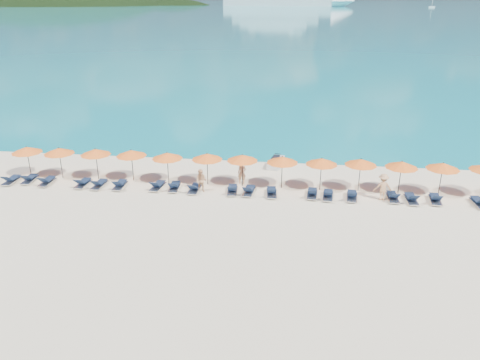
# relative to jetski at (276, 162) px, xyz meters

# --- Properties ---
(ground) EXTENTS (1400.00, 1400.00, 0.00)m
(ground) POSITION_rel_jetski_xyz_m (-2.00, -9.16, -0.33)
(ground) COLOR beige
(sea) EXTENTS (1600.00, 1300.00, 0.01)m
(sea) POSITION_rel_jetski_xyz_m (-2.00, 650.84, -0.33)
(sea) COLOR #1FA9B2
(sea) RESTS_ON ground
(headland_main) EXTENTS (374.00, 242.00, 126.50)m
(headland_main) POSITION_rel_jetski_xyz_m (-302.00, 530.84, -38.33)
(headland_main) COLOR black
(headland_main) RESTS_ON ground
(headland_small) EXTENTS (162.00, 126.00, 85.50)m
(headland_small) POSITION_rel_jetski_xyz_m (-152.00, 550.84, -35.33)
(headland_small) COLOR black
(headland_small) RESTS_ON ground
(sailboat_near) EXTENTS (5.54, 1.85, 10.16)m
(sailboat_near) POSITION_rel_jetski_xyz_m (127.65, 467.85, 0.71)
(sailboat_near) COLOR white
(sailboat_near) RESTS_ON ground
(jetski) EXTENTS (1.27, 2.38, 0.80)m
(jetski) POSITION_rel_jetski_xyz_m (0.00, 0.00, 0.00)
(jetski) COLOR silver
(jetski) RESTS_ON ground
(beachgoer_a) EXTENTS (0.58, 0.39, 1.58)m
(beachgoer_a) POSITION_rel_jetski_xyz_m (-2.15, -3.79, 0.46)
(beachgoer_a) COLOR tan
(beachgoer_a) RESTS_ON ground
(beachgoer_b) EXTENTS (0.80, 0.51, 1.57)m
(beachgoer_b) POSITION_rel_jetski_xyz_m (-4.64, -5.57, 0.46)
(beachgoer_b) COLOR tan
(beachgoer_b) RESTS_ON ground
(beachgoer_c) EXTENTS (1.19, 0.65, 1.76)m
(beachgoer_c) POSITION_rel_jetski_xyz_m (7.00, -5.44, 0.55)
(beachgoer_c) COLOR tan
(beachgoer_c) RESTS_ON ground
(umbrella_0) EXTENTS (2.10, 2.10, 2.28)m
(umbrella_0) POSITION_rel_jetski_xyz_m (-17.34, -4.29, 1.69)
(umbrella_0) COLOR black
(umbrella_0) RESTS_ON ground
(umbrella_1) EXTENTS (2.10, 2.10, 2.28)m
(umbrella_1) POSITION_rel_jetski_xyz_m (-14.97, -4.25, 1.69)
(umbrella_1) COLOR black
(umbrella_1) RESTS_ON ground
(umbrella_2) EXTENTS (2.10, 2.10, 2.28)m
(umbrella_2) POSITION_rel_jetski_xyz_m (-12.34, -4.17, 1.69)
(umbrella_2) COLOR black
(umbrella_2) RESTS_ON ground
(umbrella_3) EXTENTS (2.10, 2.10, 2.28)m
(umbrella_3) POSITION_rel_jetski_xyz_m (-9.79, -4.11, 1.69)
(umbrella_3) COLOR black
(umbrella_3) RESTS_ON ground
(umbrella_4) EXTENTS (2.10, 2.10, 2.28)m
(umbrella_4) POSITION_rel_jetski_xyz_m (-7.19, -4.36, 1.69)
(umbrella_4) COLOR black
(umbrella_4) RESTS_ON ground
(umbrella_5) EXTENTS (2.10, 2.10, 2.28)m
(umbrella_5) POSITION_rel_jetski_xyz_m (-4.47, -4.22, 1.69)
(umbrella_5) COLOR black
(umbrella_5) RESTS_ON ground
(umbrella_6) EXTENTS (2.10, 2.10, 2.28)m
(umbrella_6) POSITION_rel_jetski_xyz_m (-2.08, -4.18, 1.69)
(umbrella_6) COLOR black
(umbrella_6) RESTS_ON ground
(umbrella_7) EXTENTS (2.10, 2.10, 2.28)m
(umbrella_7) POSITION_rel_jetski_xyz_m (0.59, -4.24, 1.69)
(umbrella_7) COLOR black
(umbrella_7) RESTS_ON ground
(umbrella_8) EXTENTS (2.10, 2.10, 2.28)m
(umbrella_8) POSITION_rel_jetski_xyz_m (3.15, -4.28, 1.69)
(umbrella_8) COLOR black
(umbrella_8) RESTS_ON ground
(umbrella_9) EXTENTS (2.10, 2.10, 2.28)m
(umbrella_9) POSITION_rel_jetski_xyz_m (5.69, -4.10, 1.69)
(umbrella_9) COLOR black
(umbrella_9) RESTS_ON ground
(umbrella_10) EXTENTS (2.10, 2.10, 2.28)m
(umbrella_10) POSITION_rel_jetski_xyz_m (8.24, -4.28, 1.69)
(umbrella_10) COLOR black
(umbrella_10) RESTS_ON ground
(umbrella_11) EXTENTS (2.10, 2.10, 2.28)m
(umbrella_11) POSITION_rel_jetski_xyz_m (10.79, -4.25, 1.69)
(umbrella_11) COLOR black
(umbrella_11) RESTS_ON ground
(lounger_0) EXTENTS (0.63, 1.70, 0.66)m
(lounger_0) POSITION_rel_jetski_xyz_m (-18.03, -5.63, -0.10)
(lounger_0) COLOR silver
(lounger_0) RESTS_ON ground
(lounger_1) EXTENTS (0.77, 1.75, 0.66)m
(lounger_1) POSITION_rel_jetski_xyz_m (-16.87, -5.30, -0.10)
(lounger_1) COLOR silver
(lounger_1) RESTS_ON ground
(lounger_2) EXTENTS (0.64, 1.71, 0.66)m
(lounger_2) POSITION_rel_jetski_xyz_m (-15.45, -5.56, -0.10)
(lounger_2) COLOR silver
(lounger_2) RESTS_ON ground
(lounger_3) EXTENTS (0.66, 1.71, 0.66)m
(lounger_3) POSITION_rel_jetski_xyz_m (-12.86, -5.58, -0.10)
(lounger_3) COLOR silver
(lounger_3) RESTS_ON ground
(lounger_4) EXTENTS (0.69, 1.72, 0.66)m
(lounger_4) POSITION_rel_jetski_xyz_m (-11.67, -5.64, -0.10)
(lounger_4) COLOR silver
(lounger_4) RESTS_ON ground
(lounger_5) EXTENTS (0.69, 1.72, 0.66)m
(lounger_5) POSITION_rel_jetski_xyz_m (-10.24, -5.57, -0.10)
(lounger_5) COLOR silver
(lounger_5) RESTS_ON ground
(lounger_6) EXTENTS (0.77, 1.75, 0.66)m
(lounger_6) POSITION_rel_jetski_xyz_m (-7.67, -5.42, -0.10)
(lounger_6) COLOR silver
(lounger_6) RESTS_ON ground
(lounger_7) EXTENTS (0.76, 1.75, 0.66)m
(lounger_7) POSITION_rel_jetski_xyz_m (-6.51, -5.42, -0.10)
(lounger_7) COLOR silver
(lounger_7) RESTS_ON ground
(lounger_8) EXTENTS (0.69, 1.73, 0.66)m
(lounger_8) POSITION_rel_jetski_xyz_m (-5.11, -5.57, -0.10)
(lounger_8) COLOR silver
(lounger_8) RESTS_ON ground
(lounger_9) EXTENTS (0.75, 1.74, 0.66)m
(lounger_9) POSITION_rel_jetski_xyz_m (-2.58, -5.52, -0.10)
(lounger_9) COLOR silver
(lounger_9) RESTS_ON ground
(lounger_10) EXTENTS (0.78, 1.75, 0.66)m
(lounger_10) POSITION_rel_jetski_xyz_m (-1.50, -5.52, -0.10)
(lounger_10) COLOR silver
(lounger_10) RESTS_ON ground
(lounger_11) EXTENTS (0.76, 1.75, 0.66)m
(lounger_11) POSITION_rel_jetski_xyz_m (0.01, -5.62, -0.10)
(lounger_11) COLOR silver
(lounger_11) RESTS_ON ground
(lounger_12) EXTENTS (0.74, 1.74, 0.66)m
(lounger_12) POSITION_rel_jetski_xyz_m (2.62, -5.49, -0.10)
(lounger_12) COLOR silver
(lounger_12) RESTS_ON ground
(lounger_13) EXTENTS (0.77, 1.75, 0.66)m
(lounger_13) POSITION_rel_jetski_xyz_m (3.62, -5.63, -0.10)
(lounger_13) COLOR silver
(lounger_13) RESTS_ON ground
(lounger_14) EXTENTS (0.79, 1.75, 0.66)m
(lounger_14) POSITION_rel_jetski_xyz_m (5.13, -5.58, -0.10)
(lounger_14) COLOR silver
(lounger_14) RESTS_ON ground
(lounger_15) EXTENTS (0.63, 1.70, 0.66)m
(lounger_15) POSITION_rel_jetski_xyz_m (7.69, -5.43, -0.10)
(lounger_15) COLOR silver
(lounger_15) RESTS_ON ground
(lounger_16) EXTENTS (0.66, 1.71, 0.66)m
(lounger_16) POSITION_rel_jetski_xyz_m (8.80, -5.58, -0.10)
(lounger_16) COLOR silver
(lounger_16) RESTS_ON ground
(lounger_17) EXTENTS (0.79, 1.76, 0.66)m
(lounger_17) POSITION_rel_jetski_xyz_m (10.28, -5.44, -0.10)
(lounger_17) COLOR silver
(lounger_17) RESTS_ON ground
(lounger_18) EXTENTS (0.71, 1.73, 0.66)m
(lounger_18) POSITION_rel_jetski_xyz_m (12.85, -5.63, -0.10)
(lounger_18) COLOR silver
(lounger_18) RESTS_ON ground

